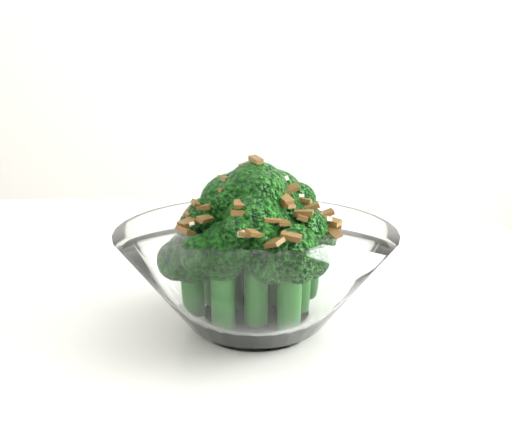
{
  "coord_description": "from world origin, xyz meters",
  "views": [
    {
      "loc": [
        0.06,
        -0.48,
        0.99
      ],
      "look_at": [
        0.06,
        0.01,
        0.85
      ],
      "focal_mm": 40.0,
      "sensor_mm": 36.0,
      "label": 1
    }
  ],
  "objects": [
    {
      "name": "table",
      "position": [
        -0.15,
        0.15,
        0.68
      ],
      "size": [
        1.27,
        0.9,
        0.75
      ],
      "color": "white",
      "rests_on": "ground"
    },
    {
      "name": "broccoli_dish",
      "position": [
        0.06,
        0.01,
        0.81
      ],
      "size": [
        0.25,
        0.25,
        0.16
      ],
      "color": "white",
      "rests_on": "table"
    }
  ]
}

